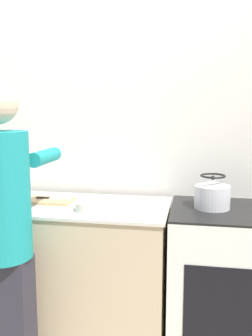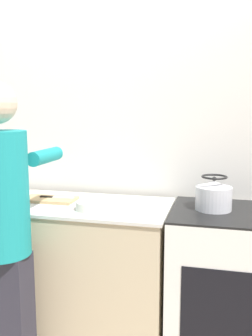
% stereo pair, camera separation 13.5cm
% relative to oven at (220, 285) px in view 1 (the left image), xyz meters
% --- Properties ---
extents(wall_back, '(8.00, 0.05, 2.60)m').
position_rel_oven_xyz_m(wall_back, '(-0.84, 0.37, 0.83)').
color(wall_back, silver).
rests_on(wall_back, ground_plane).
extents(counter, '(1.69, 0.61, 0.93)m').
position_rel_oven_xyz_m(counter, '(-1.16, -0.01, -0.00)').
color(counter, '#C6B28E').
rests_on(counter, ground_plane).
extents(oven, '(0.60, 0.60, 0.94)m').
position_rel_oven_xyz_m(oven, '(0.00, 0.00, 0.00)').
color(oven, silver).
rests_on(oven, ground_plane).
extents(person, '(0.32, 0.56, 1.64)m').
position_rel_oven_xyz_m(person, '(-1.11, -0.48, 0.44)').
color(person, '#2C2B36').
rests_on(person, ground_plane).
extents(cutting_board, '(0.34, 0.18, 0.02)m').
position_rel_oven_xyz_m(cutting_board, '(-1.09, 0.02, 0.47)').
color(cutting_board, tan).
rests_on(cutting_board, counter).
extents(knife, '(0.22, 0.05, 0.01)m').
position_rel_oven_xyz_m(knife, '(-1.05, 0.04, 0.48)').
color(knife, silver).
rests_on(knife, cutting_board).
extents(kettle, '(0.21, 0.21, 0.20)m').
position_rel_oven_xyz_m(kettle, '(-0.07, 0.01, 0.55)').
color(kettle, silver).
rests_on(kettle, oven).
extents(bowl_prep, '(0.18, 0.18, 0.05)m').
position_rel_oven_xyz_m(bowl_prep, '(-0.76, -0.13, 0.48)').
color(bowl_prep, silver).
rests_on(bowl_prep, counter).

